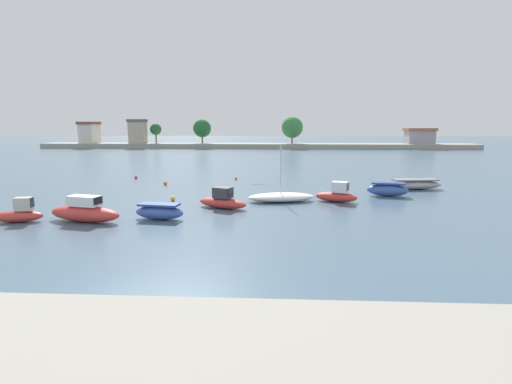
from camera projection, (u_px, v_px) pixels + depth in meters
name	position (u px, v px, depth m)	size (l,w,h in m)	color
ground_plane	(121.00, 300.00, 14.64)	(400.00, 400.00, 0.00)	#476075
moored_boat_0	(18.00, 214.00, 26.11)	(3.35, 1.65, 1.62)	#C63833
moored_boat_1	(85.00, 212.00, 26.20)	(5.31, 2.57, 1.72)	#C63833
moored_boat_2	(159.00, 212.00, 26.87)	(3.48, 1.69, 1.08)	#3856A8
moored_boat_3	(223.00, 201.00, 30.42)	(4.23, 2.83, 1.61)	#C63833
moored_boat_4	(281.00, 197.00, 33.01)	(5.80, 3.04, 4.76)	white
moored_boat_5	(337.00, 195.00, 32.86)	(3.66, 2.38, 1.68)	#C63833
moored_boat_6	(388.00, 190.00, 35.47)	(3.72, 1.90, 1.23)	#3856A8
moored_boat_7	(415.00, 184.00, 39.19)	(5.49, 2.23, 1.01)	#9E9EA3
mooring_buoy_1	(136.00, 177.00, 46.62)	(0.35, 0.35, 0.35)	red
mooring_buoy_2	(173.00, 198.00, 33.36)	(0.42, 0.42, 0.42)	yellow
mooring_buoy_3	(236.00, 178.00, 46.03)	(0.32, 0.32, 0.32)	orange
mooring_buoy_4	(165.00, 183.00, 41.94)	(0.41, 0.41, 0.41)	orange
distant_shoreline	(249.00, 140.00, 104.78)	(112.23, 7.51, 8.18)	#9E998C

